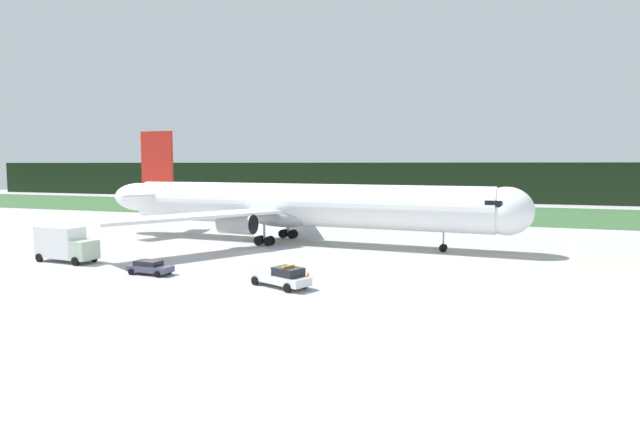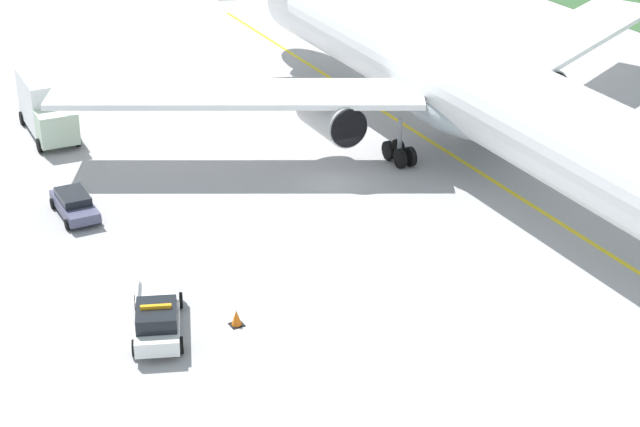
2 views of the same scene
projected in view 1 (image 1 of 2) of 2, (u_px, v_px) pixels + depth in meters
ground at (250, 251)px, 62.70m from camera, size 320.00×320.00×0.00m
grass_verge at (367, 210)px, 116.89m from camera, size 320.00×41.76×0.04m
distant_tree_line at (397, 181)px, 149.20m from camera, size 288.00×5.62×10.66m
taxiway_centerline_main at (300, 243)px, 68.98m from camera, size 77.53×3.79×0.01m
airliner at (296, 205)px, 68.72m from camera, size 58.77×46.30×15.00m
ops_pickup_truck at (281, 276)px, 44.22m from camera, size 6.09×4.05×1.94m
catering_truck at (65, 244)px, 55.59m from camera, size 7.09×3.15×3.90m
staff_car at (150, 267)px, 49.35m from camera, size 4.33×2.08×1.30m
apron_cone at (308, 276)px, 47.09m from camera, size 0.62×0.62×0.78m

